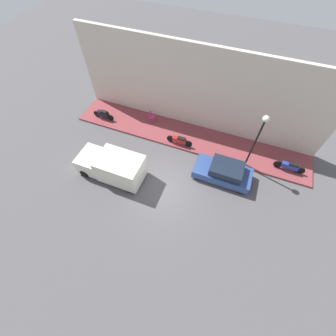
{
  "coord_description": "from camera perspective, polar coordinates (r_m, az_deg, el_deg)",
  "views": [
    {
      "loc": [
        -7.14,
        -3.08,
        13.25
      ],
      "look_at": [
        1.28,
        0.22,
        0.6
      ],
      "focal_mm": 24.0,
      "sensor_mm": 36.0,
      "label": 1
    }
  ],
  "objects": [
    {
      "name": "ground_plane",
      "position": [
        15.36,
        -0.97,
        -5.16
      ],
      "size": [
        60.0,
        60.0,
        0.0
      ],
      "primitive_type": "plane",
      "color": "#514F51"
    },
    {
      "name": "sidewalk",
      "position": [
        18.23,
        5.07,
        7.92
      ],
      "size": [
        2.87,
        18.71,
        0.15
      ],
      "color": "brown",
      "rests_on": "ground_plane"
    },
    {
      "name": "motorcycle_black",
      "position": [
        20.06,
        -16.1,
        12.97
      ],
      "size": [
        0.3,
        1.88,
        0.81
      ],
      "color": "black",
      "rests_on": "sidewalk"
    },
    {
      "name": "motorcycle_blue",
      "position": [
        17.82,
        28.56,
        0.38
      ],
      "size": [
        0.3,
        2.1,
        0.78
      ],
      "color": "navy",
      "rests_on": "sidewalk"
    },
    {
      "name": "cafe_chair",
      "position": [
        19.07,
        -4.31,
        13.05
      ],
      "size": [
        0.4,
        0.4,
        0.94
      ],
      "color": "#D8338C",
      "rests_on": "sidewalk"
    },
    {
      "name": "building_facade",
      "position": [
        17.29,
        7.64,
        18.9
      ],
      "size": [
        0.3,
        18.71,
        6.63
      ],
      "color": "beige",
      "rests_on": "ground_plane"
    },
    {
      "name": "delivery_van",
      "position": [
        15.64,
        -14.05,
        0.51
      ],
      "size": [
        2.01,
        4.56,
        1.94
      ],
      "color": "silver",
      "rests_on": "ground_plane"
    },
    {
      "name": "streetlamp",
      "position": [
        14.89,
        22.25,
        8.35
      ],
      "size": [
        0.4,
        0.4,
        4.55
      ],
      "color": "black",
      "rests_on": "sidewalk"
    },
    {
      "name": "motorcycle_red",
      "position": [
        17.26,
        2.97,
        7.04
      ],
      "size": [
        0.3,
        2.03,
        0.73
      ],
      "color": "#B21E1E",
      "rests_on": "sidewalk"
    },
    {
      "name": "parked_car",
      "position": [
        15.76,
        13.9,
        -0.94
      ],
      "size": [
        1.81,
        3.88,
        1.38
      ],
      "color": "#2D4784",
      "rests_on": "ground_plane"
    }
  ]
}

